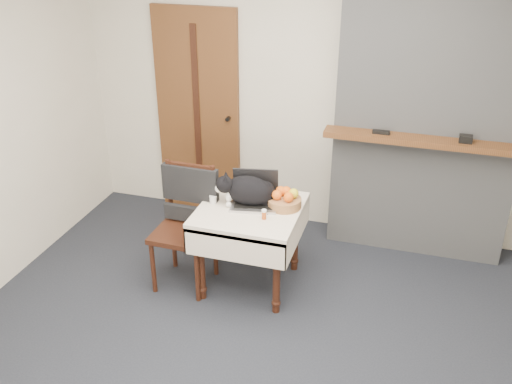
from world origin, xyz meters
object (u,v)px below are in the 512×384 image
side_table (250,221)px  pill_bottle (264,214)px  door (198,114)px  cream_jar (213,199)px  chair (187,209)px  fruit_basket (285,200)px  laptop (255,195)px  cat (250,191)px

side_table → pill_bottle: 0.26m
door → cream_jar: door is taller
chair → fruit_basket: bearing=12.1°
chair → laptop: bearing=16.2°
laptop → cat: cat is taller
cat → fruit_basket: size_ratio=2.16×
laptop → cat: (-0.03, -0.03, 0.05)m
fruit_basket → door: bearing=137.4°
laptop → cat: 0.06m
door → side_table: size_ratio=2.56×
cream_jar → chair: size_ratio=0.06×
cat → cream_jar: (-0.28, -0.07, -0.08)m
cat → cream_jar: size_ratio=8.78×
pill_bottle → fruit_basket: 0.25m
cat → laptop: bearing=26.3°
cat → side_table: bearing=-91.6°
cream_jar → pill_bottle: pill_bottle is taller
cream_jar → chair: 0.23m
door → cream_jar: 1.30m
cream_jar → pill_bottle: 0.47m
side_table → cream_jar: (-0.30, -0.01, 0.15)m
side_table → cat: bearing=106.8°
laptop → cream_jar: bearing=-173.9°
fruit_basket → chair: bearing=-169.2°
side_table → laptop: (0.01, 0.09, 0.18)m
cat → cream_jar: bearing=175.3°
pill_bottle → fruit_basket: fruit_basket is taller
laptop → cream_jar: size_ratio=6.30×
side_table → fruit_basket: 0.32m
side_table → fruit_basket: size_ratio=2.97×
door → chair: bearing=-72.7°
pill_bottle → fruit_basket: bearing=67.2°
cat → door: bearing=110.2°
door → cream_jar: (0.57, -1.14, -0.27)m
pill_bottle → chair: (-0.66, 0.09, -0.10)m
cream_jar → fruit_basket: fruit_basket is taller
side_table → door: bearing=127.6°
door → cream_jar: bearing=-63.3°
laptop → fruit_basket: 0.24m
side_table → chair: size_ratio=0.78×
laptop → cat: bearing=-146.7°
door → chair: 1.28m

